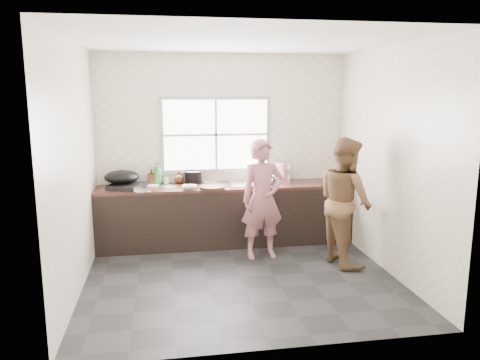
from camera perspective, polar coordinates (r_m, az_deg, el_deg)
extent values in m
cube|color=#252527|center=(5.66, 0.08, -11.81)|extent=(3.60, 3.20, 0.01)
cube|color=silver|center=(5.26, 0.09, 16.62)|extent=(3.60, 3.20, 0.01)
cube|color=beige|center=(6.87, -2.13, 3.91)|extent=(3.60, 0.01, 2.70)
cube|color=beige|center=(5.31, -19.53, 1.26)|extent=(0.01, 3.20, 2.70)
cube|color=beige|center=(5.86, 17.77, 2.22)|extent=(0.01, 3.20, 2.70)
cube|color=beige|center=(3.75, 4.15, -1.90)|extent=(3.60, 0.01, 2.70)
cube|color=black|center=(6.74, -1.74, -4.37)|extent=(3.60, 0.62, 0.82)
cube|color=#351A15|center=(6.64, -1.76, -0.79)|extent=(3.60, 0.64, 0.04)
cube|color=silver|center=(6.69, 1.21, -0.48)|extent=(0.55, 0.45, 0.02)
cylinder|color=silver|center=(6.86, 0.91, 1.03)|extent=(0.02, 0.02, 0.30)
cube|color=#9EA0A5|center=(6.82, -2.97, 5.54)|extent=(1.60, 0.05, 1.10)
cube|color=white|center=(6.79, -2.94, 5.52)|extent=(1.50, 0.01, 1.00)
imported|color=#A6636B|center=(6.12, 2.76, -2.82)|extent=(0.57, 0.41, 1.47)
imported|color=brown|center=(6.05, 12.69, -2.52)|extent=(0.74, 0.88, 1.62)
cylinder|color=black|center=(6.40, -3.38, -0.89)|extent=(0.37, 0.37, 0.03)
cube|color=silver|center=(6.65, -3.68, -0.23)|extent=(0.20, 0.14, 0.01)
imported|color=white|center=(6.40, -6.18, -0.88)|extent=(0.23, 0.23, 0.05)
imported|color=white|center=(6.66, 2.91, -0.28)|extent=(0.26, 0.26, 0.07)
imported|color=white|center=(6.47, 1.21, -0.61)|extent=(0.24, 0.24, 0.06)
cylinder|color=black|center=(6.80, -5.71, 0.36)|extent=(0.31, 0.31, 0.17)
cylinder|color=white|center=(6.68, -10.78, -0.65)|extent=(0.23, 0.23, 0.02)
imported|color=#2B8637|center=(6.78, -10.02, 0.80)|extent=(0.16, 0.16, 0.31)
imported|color=#442011|center=(6.79, -10.73, 0.32)|extent=(0.11, 0.11, 0.20)
imported|color=#3E1D0F|center=(6.79, -7.45, 0.26)|extent=(0.14, 0.14, 0.16)
cylinder|color=white|center=(6.80, -8.97, -0.09)|extent=(0.07, 0.07, 0.09)
cube|color=black|center=(6.58, -13.57, -0.73)|extent=(0.57, 0.57, 0.06)
ellipsoid|color=black|center=(6.64, -14.22, 0.37)|extent=(0.57, 0.57, 0.18)
cube|color=silver|center=(6.91, 4.65, 1.04)|extent=(0.47, 0.40, 0.29)
cylinder|color=silver|center=(6.38, -11.93, -1.26)|extent=(0.30, 0.30, 0.01)
cylinder|color=silver|center=(6.57, -8.72, -0.81)|extent=(0.32, 0.32, 0.01)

